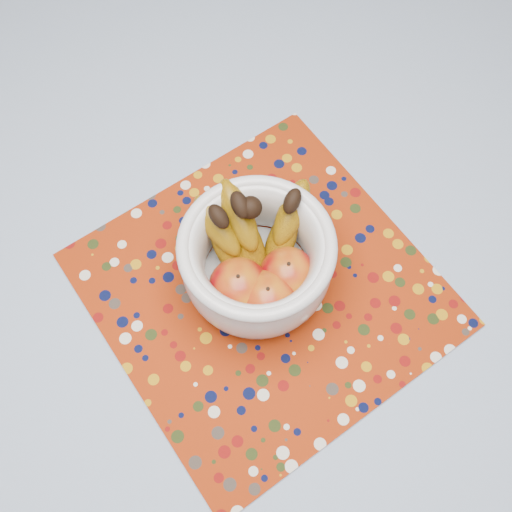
# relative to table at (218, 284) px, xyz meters

# --- Properties ---
(table) EXTENTS (1.20, 1.20, 0.75)m
(table) POSITION_rel_table_xyz_m (0.00, 0.00, 0.00)
(table) COLOR brown
(table) RESTS_ON ground
(tablecloth) EXTENTS (1.32, 1.32, 0.01)m
(tablecloth) POSITION_rel_table_xyz_m (0.00, 0.00, 0.08)
(tablecloth) COLOR #6080A1
(tablecloth) RESTS_ON table
(placemat) EXTENTS (0.60, 0.60, 0.00)m
(placemat) POSITION_rel_table_xyz_m (0.06, -0.06, 0.09)
(placemat) COLOR maroon
(placemat) RESTS_ON tablecloth
(fruit_bowl) EXTENTS (0.24, 0.22, 0.16)m
(fruit_bowl) POSITION_rel_table_xyz_m (0.06, -0.03, 0.16)
(fruit_bowl) COLOR silver
(fruit_bowl) RESTS_ON placemat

